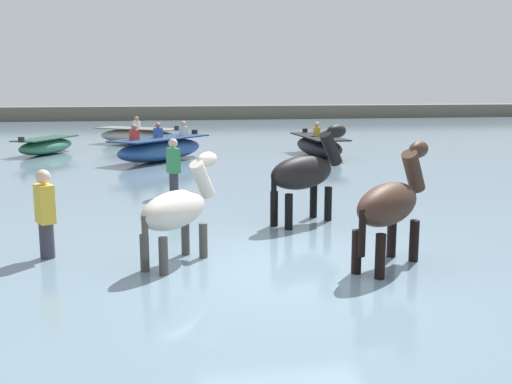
% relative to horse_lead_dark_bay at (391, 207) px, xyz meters
% --- Properties ---
extents(ground_plane, '(120.00, 120.00, 0.00)m').
position_rel_horse_lead_dark_bay_xyz_m(ground_plane, '(-1.26, 0.16, -1.18)').
color(ground_plane, '#756B56').
extents(water_surface, '(90.00, 90.00, 0.38)m').
position_rel_horse_lead_dark_bay_xyz_m(water_surface, '(-1.26, 10.16, -1.00)').
color(water_surface, slate).
rests_on(water_surface, ground).
extents(horse_lead_dark_bay, '(1.60, 1.44, 2.00)m').
position_rel_horse_lead_dark_bay_xyz_m(horse_lead_dark_bay, '(0.00, 0.00, 0.00)').
color(horse_lead_dark_bay, '#382319').
rests_on(horse_lead_dark_bay, ground).
extents(horse_trailing_pinto, '(1.30, 1.48, 1.83)m').
position_rel_horse_lead_dark_bay_xyz_m(horse_trailing_pinto, '(-2.77, 0.63, -0.10)').
color(horse_trailing_pinto, beige).
rests_on(horse_trailing_pinto, ground).
extents(horse_flank_black, '(1.77, 1.32, 2.07)m').
position_rel_horse_lead_dark_bay_xyz_m(horse_flank_black, '(-0.46, 2.68, 0.04)').
color(horse_flank_black, black).
rests_on(horse_flank_black, ground).
extents(boat_mid_outer, '(2.07, 2.97, 0.71)m').
position_rel_horse_lead_dark_bay_xyz_m(boat_mid_outer, '(-6.71, 14.51, -0.52)').
color(boat_mid_outer, '#337556').
rests_on(boat_mid_outer, water_surface).
extents(boat_distant_west, '(1.25, 3.58, 1.16)m').
position_rel_horse_lead_dark_bay_xyz_m(boat_distant_west, '(2.54, 12.32, -0.46)').
color(boat_distant_west, black).
rests_on(boat_distant_west, water_surface).
extents(boat_distant_east, '(3.41, 3.60, 1.22)m').
position_rel_horse_lead_dark_bay_xyz_m(boat_distant_east, '(-2.79, 11.91, -0.43)').
color(boat_distant_east, '#28518E').
rests_on(boat_distant_east, water_surface).
extents(boat_near_port, '(3.75, 3.08, 1.15)m').
position_rel_horse_lead_dark_bay_xyz_m(boat_near_port, '(-3.57, 17.46, -0.47)').
color(boat_near_port, '#B2AD9E').
rests_on(boat_near_port, water_surface).
extents(person_wading_close, '(0.32, 0.38, 1.63)m').
position_rel_horse_lead_dark_bay_xyz_m(person_wading_close, '(-4.57, 1.18, -0.32)').
color(person_wading_close, '#383842').
rests_on(person_wading_close, ground).
extents(person_onlooker_right, '(0.30, 0.37, 1.63)m').
position_rel_horse_lead_dark_bay_xyz_m(person_onlooker_right, '(-2.63, 5.70, -0.32)').
color(person_onlooker_right, '#383842').
rests_on(person_onlooker_right, ground).
extents(far_shoreline, '(80.00, 2.40, 1.30)m').
position_rel_horse_lead_dark_bay_xyz_m(far_shoreline, '(-1.26, 35.69, -0.53)').
color(far_shoreline, '#605B4C').
rests_on(far_shoreline, ground).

